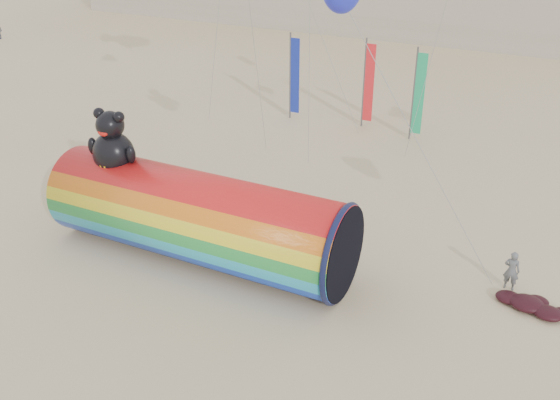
% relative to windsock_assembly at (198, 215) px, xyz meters
% --- Properties ---
extents(ground, '(160.00, 160.00, 0.00)m').
position_rel_windsock_assembly_xyz_m(ground, '(2.21, -0.03, -1.81)').
color(ground, '#CCB58C').
rests_on(ground, ground).
extents(windsock_assembly, '(11.86, 3.61, 5.47)m').
position_rel_windsock_assembly_xyz_m(windsock_assembly, '(0.00, 0.00, 0.00)').
color(windsock_assembly, red).
rests_on(windsock_assembly, ground).
extents(kite_handler, '(0.58, 0.40, 1.51)m').
position_rel_windsock_assembly_xyz_m(kite_handler, '(11.02, 3.12, -1.06)').
color(kite_handler, '#5C6064').
rests_on(kite_handler, ground).
extents(fabric_bundle, '(2.62, 1.35, 0.41)m').
position_rel_windsock_assembly_xyz_m(fabric_bundle, '(11.94, 2.20, -1.64)').
color(fabric_bundle, '#3E0B15').
rests_on(fabric_bundle, ground).
extents(festival_banners, '(8.21, 0.86, 5.20)m').
position_rel_windsock_assembly_xyz_m(festival_banners, '(0.41, 16.04, 0.82)').
color(festival_banners, '#59595E').
rests_on(festival_banners, ground).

